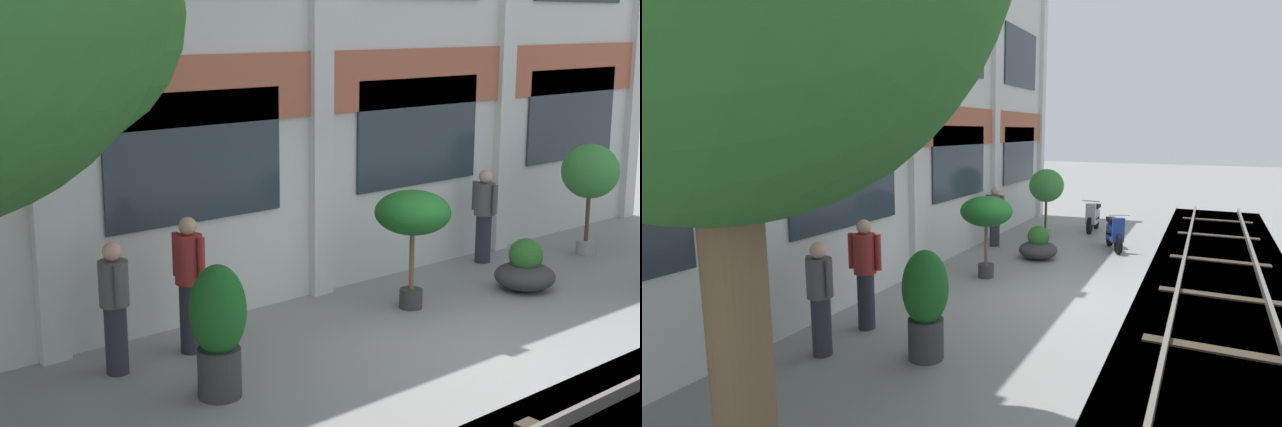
{
  "view_description": "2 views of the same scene",
  "coord_description": "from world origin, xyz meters",
  "views": [
    {
      "loc": [
        -8.22,
        -6.76,
        3.97
      ],
      "look_at": [
        -1.35,
        1.34,
        1.67
      ],
      "focal_mm": 50.0,
      "sensor_mm": 36.0,
      "label": 1
    },
    {
      "loc": [
        -8.6,
        -2.41,
        2.99
      ],
      "look_at": [
        -0.28,
        1.72,
        1.44
      ],
      "focal_mm": 28.0,
      "sensor_mm": 36.0,
      "label": 2
    }
  ],
  "objects": [
    {
      "name": "potted_plant_tall_urn",
      "position": [
        4.96,
        1.66,
        1.42
      ],
      "size": [
        0.97,
        0.97,
        1.93
      ],
      "color": "gray",
      "rests_on": "ground"
    },
    {
      "name": "potted_plant_terracotta_small",
      "position": [
        0.53,
        1.57,
        1.33
      ],
      "size": [
        1.06,
        1.06,
        1.69
      ],
      "color": "#333333",
      "rests_on": "ground"
    },
    {
      "name": "resident_near_plants",
      "position": [
        3.22,
        2.5,
        0.84
      ],
      "size": [
        0.34,
        0.53,
        1.57
      ],
      "rotation": [
        0.0,
        0.0,
        -0.03
      ],
      "color": "#282833",
      "rests_on": "ground"
    },
    {
      "name": "resident_by_doorway",
      "position": [
        -3.76,
        2.09,
        0.83
      ],
      "size": [
        0.34,
        0.52,
        1.56
      ],
      "rotation": [
        0.0,
        0.0,
        -0.23
      ],
      "color": "#282833",
      "rests_on": "ground"
    },
    {
      "name": "potted_plant_wide_bowl",
      "position": [
        2.48,
        1.08,
        0.3
      ],
      "size": [
        0.91,
        0.91,
        0.79
      ],
      "color": "#333333",
      "rests_on": "ground"
    },
    {
      "name": "ground_plane",
      "position": [
        0.0,
        0.0,
        0.0
      ],
      "size": [
        80.0,
        80.0,
        0.0
      ],
      "primitive_type": "plane",
      "color": "gray"
    },
    {
      "name": "resident_watching_tracks",
      "position": [
        -2.75,
        2.12,
        0.91
      ],
      "size": [
        0.34,
        0.52,
        1.69
      ],
      "rotation": [
        0.0,
        0.0,
        -2.94
      ],
      "color": "#282833",
      "rests_on": "ground"
    },
    {
      "name": "potted_plant_glazed_jar",
      "position": [
        -3.23,
        0.79,
        0.8
      ],
      "size": [
        0.61,
        0.61,
        1.47
      ],
      "color": "#333333",
      "rests_on": "ground"
    }
  ]
}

